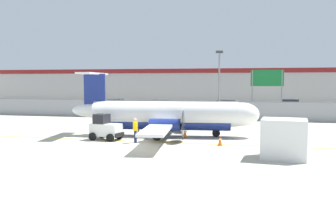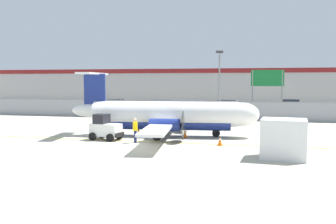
{
  "view_description": "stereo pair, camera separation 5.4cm",
  "coord_description": "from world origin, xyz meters",
  "px_view_note": "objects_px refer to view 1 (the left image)",
  "views": [
    {
      "loc": [
        7.86,
        -23.06,
        4.28
      ],
      "look_at": [
        1.06,
        5.91,
        1.8
      ],
      "focal_mm": 40.0,
      "sensor_mm": 36.0,
      "label": 1
    },
    {
      "loc": [
        7.91,
        -23.05,
        4.28
      ],
      "look_at": [
        1.06,
        5.91,
        1.8
      ],
      "focal_mm": 40.0,
      "sensor_mm": 36.0,
      "label": 2
    }
  ],
  "objects_px": {
    "traffic_cone_near_left": "(185,133)",
    "parked_car_0": "(114,104)",
    "ground_crew_worker": "(135,129)",
    "highway_sign": "(267,82)",
    "traffic_cone_far_left": "(139,131)",
    "commuter_airplane": "(168,116)",
    "parked_car_3": "(290,105)",
    "apron_light_pole": "(219,81)",
    "parked_car_1": "(162,106)",
    "baggage_tug": "(105,128)",
    "cargo_container": "(284,139)",
    "traffic_cone_near_right": "(220,141)",
    "parked_car_2": "(225,106)"
  },
  "relations": [
    {
      "from": "cargo_container",
      "to": "apron_light_pole",
      "type": "relative_size",
      "value": 0.36
    },
    {
      "from": "parked_car_2",
      "to": "parked_car_3",
      "type": "distance_m",
      "value": 9.67
    },
    {
      "from": "parked_car_3",
      "to": "cargo_container",
      "type": "bearing_deg",
      "value": 92.62
    },
    {
      "from": "parked_car_3",
      "to": "parked_car_2",
      "type": "bearing_deg",
      "value": 33.3
    },
    {
      "from": "traffic_cone_far_left",
      "to": "parked_car_1",
      "type": "height_order",
      "value": "parked_car_1"
    },
    {
      "from": "commuter_airplane",
      "to": "traffic_cone_near_left",
      "type": "relative_size",
      "value": 25.12
    },
    {
      "from": "commuter_airplane",
      "to": "traffic_cone_near_left",
      "type": "xyz_separation_m",
      "value": [
        1.4,
        -0.41,
        -1.29
      ]
    },
    {
      "from": "cargo_container",
      "to": "parked_car_2",
      "type": "bearing_deg",
      "value": 106.08
    },
    {
      "from": "traffic_cone_near_left",
      "to": "parked_car_2",
      "type": "distance_m",
      "value": 23.58
    },
    {
      "from": "commuter_airplane",
      "to": "apron_light_pole",
      "type": "bearing_deg",
      "value": 66.38
    },
    {
      "from": "cargo_container",
      "to": "highway_sign",
      "type": "relative_size",
      "value": 0.47
    },
    {
      "from": "traffic_cone_far_left",
      "to": "parked_car_2",
      "type": "bearing_deg",
      "value": 77.41
    },
    {
      "from": "ground_crew_worker",
      "to": "traffic_cone_far_left",
      "type": "bearing_deg",
      "value": -104.97
    },
    {
      "from": "commuter_airplane",
      "to": "parked_car_3",
      "type": "xyz_separation_m",
      "value": [
        11.27,
        27.27,
        -0.71
      ]
    },
    {
      "from": "traffic_cone_near_left",
      "to": "highway_sign",
      "type": "bearing_deg",
      "value": 67.93
    },
    {
      "from": "ground_crew_worker",
      "to": "traffic_cone_near_right",
      "type": "relative_size",
      "value": 2.66
    },
    {
      "from": "apron_light_pole",
      "to": "traffic_cone_near_left",
      "type": "bearing_deg",
      "value": -98.82
    },
    {
      "from": "traffic_cone_near_left",
      "to": "apron_light_pole",
      "type": "bearing_deg",
      "value": 81.18
    },
    {
      "from": "parked_car_1",
      "to": "parked_car_3",
      "type": "height_order",
      "value": "same"
    },
    {
      "from": "parked_car_0",
      "to": "apron_light_pole",
      "type": "bearing_deg",
      "value": 142.12
    },
    {
      "from": "commuter_airplane",
      "to": "apron_light_pole",
      "type": "relative_size",
      "value": 2.21
    },
    {
      "from": "ground_crew_worker",
      "to": "parked_car_1",
      "type": "bearing_deg",
      "value": -109.5
    },
    {
      "from": "parked_car_1",
      "to": "baggage_tug",
      "type": "bearing_deg",
      "value": -87.2
    },
    {
      "from": "traffic_cone_near_right",
      "to": "parked_car_2",
      "type": "bearing_deg",
      "value": 93.83
    },
    {
      "from": "ground_crew_worker",
      "to": "traffic_cone_near_right",
      "type": "height_order",
      "value": "ground_crew_worker"
    },
    {
      "from": "traffic_cone_near_left",
      "to": "highway_sign",
      "type": "distance_m",
      "value": 17.33
    },
    {
      "from": "parked_car_0",
      "to": "parked_car_3",
      "type": "height_order",
      "value": "same"
    },
    {
      "from": "baggage_tug",
      "to": "parked_car_0",
      "type": "distance_m",
      "value": 27.09
    },
    {
      "from": "commuter_airplane",
      "to": "traffic_cone_near_left",
      "type": "bearing_deg",
      "value": -23.03
    },
    {
      "from": "parked_car_3",
      "to": "traffic_cone_far_left",
      "type": "bearing_deg",
      "value": 70.74
    },
    {
      "from": "traffic_cone_far_left",
      "to": "commuter_airplane",
      "type": "bearing_deg",
      "value": -8.94
    },
    {
      "from": "traffic_cone_far_left",
      "to": "parked_car_0",
      "type": "bearing_deg",
      "value": 115.92
    },
    {
      "from": "traffic_cone_far_left",
      "to": "highway_sign",
      "type": "relative_size",
      "value": 0.12
    },
    {
      "from": "commuter_airplane",
      "to": "traffic_cone_near_right",
      "type": "height_order",
      "value": "commuter_airplane"
    },
    {
      "from": "parked_car_3",
      "to": "highway_sign",
      "type": "bearing_deg",
      "value": 81.65
    },
    {
      "from": "ground_crew_worker",
      "to": "parked_car_0",
      "type": "xyz_separation_m",
      "value": [
        -11.84,
        26.18,
        -0.06
      ]
    },
    {
      "from": "cargo_container",
      "to": "baggage_tug",
      "type": "bearing_deg",
      "value": 167.5
    },
    {
      "from": "ground_crew_worker",
      "to": "baggage_tug",
      "type": "bearing_deg",
      "value": -45.73
    },
    {
      "from": "parked_car_2",
      "to": "traffic_cone_near_right",
      "type": "bearing_deg",
      "value": 101.19
    },
    {
      "from": "parked_car_1",
      "to": "traffic_cone_far_left",
      "type": "bearing_deg",
      "value": -82.44
    },
    {
      "from": "traffic_cone_near_left",
      "to": "highway_sign",
      "type": "height_order",
      "value": "highway_sign"
    },
    {
      "from": "ground_crew_worker",
      "to": "highway_sign",
      "type": "bearing_deg",
      "value": -145.88
    },
    {
      "from": "parked_car_1",
      "to": "cargo_container",
      "type": "bearing_deg",
      "value": -65.13
    },
    {
      "from": "baggage_tug",
      "to": "parked_car_2",
      "type": "bearing_deg",
      "value": 86.46
    },
    {
      "from": "commuter_airplane",
      "to": "parked_car_3",
      "type": "bearing_deg",
      "value": 61.01
    },
    {
      "from": "traffic_cone_near_left",
      "to": "parked_car_0",
      "type": "relative_size",
      "value": 0.15
    },
    {
      "from": "cargo_container",
      "to": "parked_car_1",
      "type": "bearing_deg",
      "value": 121.99
    },
    {
      "from": "apron_light_pole",
      "to": "highway_sign",
      "type": "height_order",
      "value": "apron_light_pole"
    },
    {
      "from": "ground_crew_worker",
      "to": "parked_car_2",
      "type": "relative_size",
      "value": 0.39
    },
    {
      "from": "parked_car_0",
      "to": "parked_car_1",
      "type": "height_order",
      "value": "same"
    }
  ]
}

